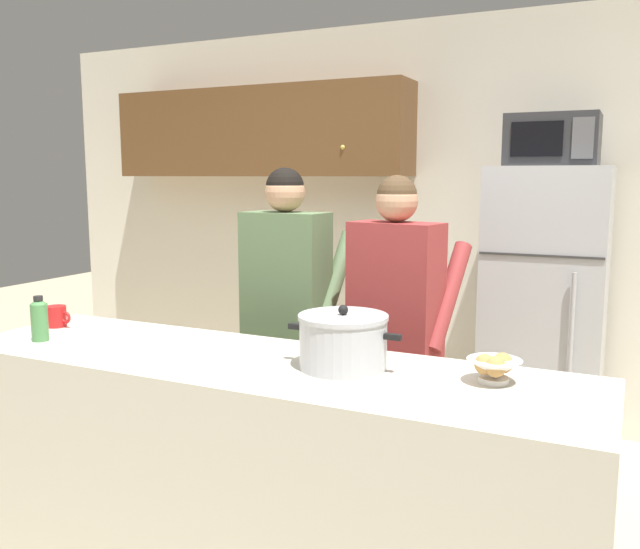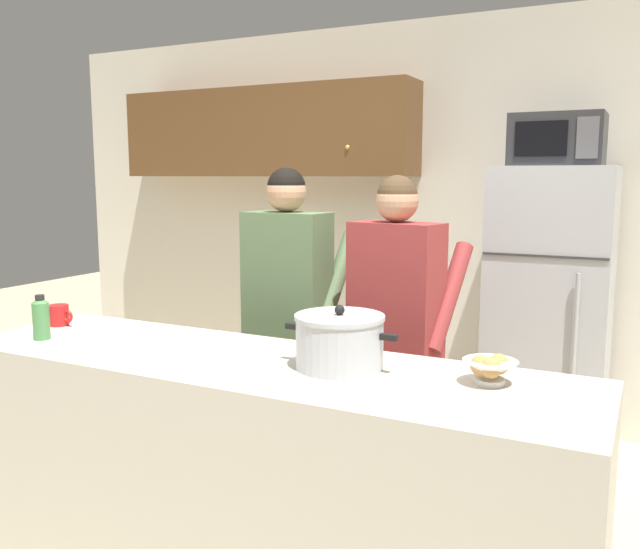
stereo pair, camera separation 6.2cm
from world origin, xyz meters
TOP-DOWN VIEW (x-y plane):
  - back_wall_unit at (-0.24, 2.25)m, footprint 6.00×0.48m
  - kitchen_island at (0.00, 0.00)m, footprint 2.49×0.68m
  - refrigerator at (0.80, 1.85)m, footprint 0.64×0.68m
  - microwave at (0.80, 1.83)m, footprint 0.48×0.37m
  - person_near_pot at (-0.28, 0.75)m, footprint 0.52×0.44m
  - person_by_sink at (0.29, 0.75)m, footprint 0.54×0.48m
  - cooking_pot at (0.33, 0.05)m, footprint 0.43×0.32m
  - coffee_mug at (-1.11, 0.10)m, footprint 0.13×0.09m
  - bread_bowl at (0.85, 0.10)m, footprint 0.18×0.18m
  - bottle_near_edge at (-0.97, -0.13)m, footprint 0.07×0.07m

SIDE VIEW (x-z plane):
  - kitchen_island at x=0.00m, z-range 0.00..0.92m
  - refrigerator at x=0.80m, z-range 0.00..1.65m
  - coffee_mug at x=-1.11m, z-range 0.92..1.02m
  - bread_bowl at x=0.85m, z-range 0.92..1.02m
  - person_by_sink at x=0.29m, z-range 0.19..1.80m
  - bottle_near_edge at x=-0.97m, z-range 0.92..1.11m
  - cooking_pot at x=0.33m, z-range 0.90..1.13m
  - person_near_pot at x=-0.28m, z-range 0.20..1.84m
  - back_wall_unit at x=-0.24m, z-range 0.12..2.72m
  - microwave at x=0.80m, z-range 1.65..1.93m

